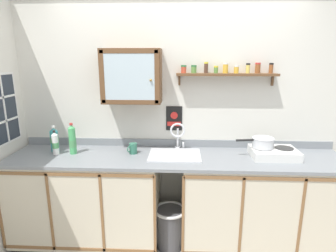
{
  "coord_description": "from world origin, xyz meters",
  "views": [
    {
      "loc": [
        0.05,
        -2.17,
        1.9
      ],
      "look_at": [
        -0.08,
        0.5,
        1.24
      ],
      "focal_mm": 29.56,
      "sensor_mm": 36.0,
      "label": 1
    }
  ],
  "objects_px": {
    "sink": "(175,156)",
    "bottle_detergent_teal_0": "(54,140)",
    "saucepan": "(263,142)",
    "bottle_soda_green_2": "(72,140)",
    "warning_sign": "(174,119)",
    "wall_cabinet": "(132,76)",
    "bottle_opaque_white_1": "(55,144)",
    "hot_plate_stove": "(274,153)",
    "mug": "(133,148)",
    "trash_bin": "(170,226)"
  },
  "relations": [
    {
      "from": "mug",
      "to": "trash_bin",
      "type": "distance_m",
      "value": 0.89
    },
    {
      "from": "hot_plate_stove",
      "to": "warning_sign",
      "type": "height_order",
      "value": "warning_sign"
    },
    {
      "from": "wall_cabinet",
      "to": "hot_plate_stove",
      "type": "bearing_deg",
      "value": -6.23
    },
    {
      "from": "wall_cabinet",
      "to": "warning_sign",
      "type": "xyz_separation_m",
      "value": [
        0.41,
        0.13,
        -0.45
      ]
    },
    {
      "from": "sink",
      "to": "bottle_opaque_white_1",
      "type": "distance_m",
      "value": 1.19
    },
    {
      "from": "mug",
      "to": "bottle_detergent_teal_0",
      "type": "bearing_deg",
      "value": 177.88
    },
    {
      "from": "bottle_detergent_teal_0",
      "to": "bottle_opaque_white_1",
      "type": "relative_size",
      "value": 1.08
    },
    {
      "from": "bottle_opaque_white_1",
      "to": "bottle_detergent_teal_0",
      "type": "bearing_deg",
      "value": 118.66
    },
    {
      "from": "wall_cabinet",
      "to": "mug",
      "type": "bearing_deg",
      "value": -85.53
    },
    {
      "from": "bottle_soda_green_2",
      "to": "mug",
      "type": "bearing_deg",
      "value": 2.79
    },
    {
      "from": "hot_plate_stove",
      "to": "trash_bin",
      "type": "bearing_deg",
      "value": -175.55
    },
    {
      "from": "sink",
      "to": "bottle_opaque_white_1",
      "type": "height_order",
      "value": "sink"
    },
    {
      "from": "hot_plate_stove",
      "to": "bottle_detergent_teal_0",
      "type": "xyz_separation_m",
      "value": [
        -2.19,
        0.06,
        0.08
      ]
    },
    {
      "from": "trash_bin",
      "to": "bottle_detergent_teal_0",
      "type": "bearing_deg",
      "value": 173.45
    },
    {
      "from": "sink",
      "to": "mug",
      "type": "bearing_deg",
      "value": 177.1
    },
    {
      "from": "sink",
      "to": "hot_plate_stove",
      "type": "xyz_separation_m",
      "value": [
        0.95,
        -0.01,
        0.06
      ]
    },
    {
      "from": "hot_plate_stove",
      "to": "wall_cabinet",
      "type": "xyz_separation_m",
      "value": [
        -1.39,
        0.15,
        0.72
      ]
    },
    {
      "from": "hot_plate_stove",
      "to": "bottle_soda_green_2",
      "type": "height_order",
      "value": "bottle_soda_green_2"
    },
    {
      "from": "hot_plate_stove",
      "to": "wall_cabinet",
      "type": "height_order",
      "value": "wall_cabinet"
    },
    {
      "from": "bottle_detergent_teal_0",
      "to": "warning_sign",
      "type": "relative_size",
      "value": 1.03
    },
    {
      "from": "sink",
      "to": "warning_sign",
      "type": "bearing_deg",
      "value": 93.98
    },
    {
      "from": "bottle_detergent_teal_0",
      "to": "mug",
      "type": "height_order",
      "value": "bottle_detergent_teal_0"
    },
    {
      "from": "saucepan",
      "to": "bottle_opaque_white_1",
      "type": "xyz_separation_m",
      "value": [
        -2.03,
        -0.06,
        -0.03
      ]
    },
    {
      "from": "saucepan",
      "to": "bottle_detergent_teal_0",
      "type": "distance_m",
      "value": 2.08
    },
    {
      "from": "bottle_detergent_teal_0",
      "to": "trash_bin",
      "type": "xyz_separation_m",
      "value": [
        1.19,
        -0.14,
        -0.87
      ]
    },
    {
      "from": "hot_plate_stove",
      "to": "mug",
      "type": "relative_size",
      "value": 3.99
    },
    {
      "from": "trash_bin",
      "to": "mug",
      "type": "bearing_deg",
      "value": 164.3
    },
    {
      "from": "bottle_soda_green_2",
      "to": "wall_cabinet",
      "type": "distance_m",
      "value": 0.87
    },
    {
      "from": "bottle_detergent_teal_0",
      "to": "wall_cabinet",
      "type": "distance_m",
      "value": 1.02
    },
    {
      "from": "saucepan",
      "to": "wall_cabinet",
      "type": "relative_size",
      "value": 0.64
    },
    {
      "from": "bottle_detergent_teal_0",
      "to": "trash_bin",
      "type": "distance_m",
      "value": 1.48
    },
    {
      "from": "hot_plate_stove",
      "to": "bottle_opaque_white_1",
      "type": "bearing_deg",
      "value": -179.09
    },
    {
      "from": "saucepan",
      "to": "trash_bin",
      "type": "relative_size",
      "value": 0.89
    },
    {
      "from": "saucepan",
      "to": "bottle_opaque_white_1",
      "type": "relative_size",
      "value": 1.51
    },
    {
      "from": "sink",
      "to": "warning_sign",
      "type": "distance_m",
      "value": 0.42
    },
    {
      "from": "bottle_opaque_white_1",
      "to": "warning_sign",
      "type": "distance_m",
      "value": 1.22
    },
    {
      "from": "wall_cabinet",
      "to": "sink",
      "type": "bearing_deg",
      "value": -18.39
    },
    {
      "from": "saucepan",
      "to": "warning_sign",
      "type": "relative_size",
      "value": 1.44
    },
    {
      "from": "sink",
      "to": "wall_cabinet",
      "type": "height_order",
      "value": "wall_cabinet"
    },
    {
      "from": "sink",
      "to": "warning_sign",
      "type": "xyz_separation_m",
      "value": [
        -0.02,
        0.27,
        0.32
      ]
    },
    {
      "from": "warning_sign",
      "to": "trash_bin",
      "type": "xyz_separation_m",
      "value": [
        -0.03,
        -0.36,
        -1.05
      ]
    },
    {
      "from": "sink",
      "to": "bottle_soda_green_2",
      "type": "relative_size",
      "value": 1.61
    },
    {
      "from": "bottle_opaque_white_1",
      "to": "bottle_soda_green_2",
      "type": "relative_size",
      "value": 0.79
    },
    {
      "from": "bottle_detergent_teal_0",
      "to": "bottle_soda_green_2",
      "type": "relative_size",
      "value": 0.85
    },
    {
      "from": "hot_plate_stove",
      "to": "mug",
      "type": "bearing_deg",
      "value": 178.8
    },
    {
      "from": "bottle_detergent_teal_0",
      "to": "mug",
      "type": "distance_m",
      "value": 0.81
    },
    {
      "from": "sink",
      "to": "bottle_detergent_teal_0",
      "type": "xyz_separation_m",
      "value": [
        -1.23,
        0.05,
        0.14
      ]
    },
    {
      "from": "mug",
      "to": "warning_sign",
      "type": "height_order",
      "value": "warning_sign"
    },
    {
      "from": "bottle_soda_green_2",
      "to": "warning_sign",
      "type": "xyz_separation_m",
      "value": [
        1.0,
        0.28,
        0.17
      ]
    },
    {
      "from": "sink",
      "to": "trash_bin",
      "type": "relative_size",
      "value": 1.2
    }
  ]
}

